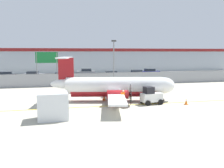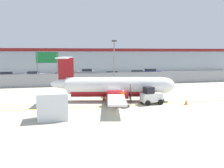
{
  "view_description": "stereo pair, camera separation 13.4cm",
  "coord_description": "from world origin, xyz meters",
  "px_view_note": "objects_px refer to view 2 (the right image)",
  "views": [
    {
      "loc": [
        -6.66,
        -22.38,
        5.43
      ],
      "look_at": [
        -0.17,
        5.47,
        1.8
      ],
      "focal_mm": 40.0,
      "sensor_mm": 36.0,
      "label": 1
    },
    {
      "loc": [
        -6.53,
        -22.41,
        5.43
      ],
      "look_at": [
        -0.17,
        5.47,
        1.8
      ],
      "focal_mm": 40.0,
      "sensor_mm": 36.0,
      "label": 2
    }
  ],
  "objects_px": {
    "traffic_cone_near_left": "(161,101)",
    "parked_car_4": "(111,75)",
    "parked_car_1": "(34,75)",
    "parked_car_6": "(151,72)",
    "commuter_airplane": "(116,87)",
    "parked_car_0": "(7,76)",
    "parked_car_5": "(138,74)",
    "parked_car_3": "(86,72)",
    "ground_crew_worker": "(123,97)",
    "traffic_cone_far_left": "(104,97)",
    "cargo_container": "(53,106)",
    "apron_light_pole": "(114,60)",
    "traffic_cone_near_right": "(186,102)",
    "baggage_tug": "(151,96)",
    "highway_sign": "(47,60)",
    "parked_car_2": "(62,77)"
  },
  "relations": [
    {
      "from": "parked_car_6",
      "to": "apron_light_pole",
      "type": "distance_m",
      "value": 21.79
    },
    {
      "from": "parked_car_0",
      "to": "parked_car_6",
      "type": "height_order",
      "value": "same"
    },
    {
      "from": "cargo_container",
      "to": "parked_car_4",
      "type": "height_order",
      "value": "cargo_container"
    },
    {
      "from": "cargo_container",
      "to": "parked_car_6",
      "type": "xyz_separation_m",
      "value": [
        21.88,
        33.68,
        -0.21
      ]
    },
    {
      "from": "traffic_cone_near_right",
      "to": "baggage_tug",
      "type": "bearing_deg",
      "value": 163.83
    },
    {
      "from": "parked_car_3",
      "to": "traffic_cone_far_left",
      "type": "bearing_deg",
      "value": 89.33
    },
    {
      "from": "highway_sign",
      "to": "parked_car_1",
      "type": "bearing_deg",
      "value": 107.13
    },
    {
      "from": "parked_car_6",
      "to": "traffic_cone_near_left",
      "type": "bearing_deg",
      "value": -112.89
    },
    {
      "from": "traffic_cone_near_left",
      "to": "parked_car_4",
      "type": "distance_m",
      "value": 24.73
    },
    {
      "from": "cargo_container",
      "to": "apron_light_pole",
      "type": "xyz_separation_m",
      "value": [
        9.05,
        16.41,
        3.2
      ]
    },
    {
      "from": "traffic_cone_far_left",
      "to": "parked_car_6",
      "type": "distance_m",
      "value": 31.13
    },
    {
      "from": "traffic_cone_far_left",
      "to": "parked_car_1",
      "type": "distance_m",
      "value": 26.22
    },
    {
      "from": "commuter_airplane",
      "to": "baggage_tug",
      "type": "height_order",
      "value": "commuter_airplane"
    },
    {
      "from": "parked_car_0",
      "to": "parked_car_2",
      "type": "relative_size",
      "value": 1.02
    },
    {
      "from": "traffic_cone_near_right",
      "to": "parked_car_5",
      "type": "distance_m",
      "value": 27.98
    },
    {
      "from": "traffic_cone_near_right",
      "to": "traffic_cone_far_left",
      "type": "height_order",
      "value": "same"
    },
    {
      "from": "traffic_cone_near_left",
      "to": "traffic_cone_far_left",
      "type": "relative_size",
      "value": 1.0
    },
    {
      "from": "traffic_cone_far_left",
      "to": "apron_light_pole",
      "type": "distance_m",
      "value": 10.66
    },
    {
      "from": "commuter_airplane",
      "to": "parked_car_2",
      "type": "xyz_separation_m",
      "value": [
        -5.4,
        20.94,
        -0.71
      ]
    },
    {
      "from": "parked_car_1",
      "to": "parked_car_3",
      "type": "xyz_separation_m",
      "value": [
        11.21,
        5.37,
        0.0
      ]
    },
    {
      "from": "commuter_airplane",
      "to": "traffic_cone_near_right",
      "type": "height_order",
      "value": "commuter_airplane"
    },
    {
      "from": "parked_car_6",
      "to": "parked_car_4",
      "type": "bearing_deg",
      "value": -156.67
    },
    {
      "from": "baggage_tug",
      "to": "traffic_cone_near_right",
      "type": "xyz_separation_m",
      "value": [
        3.52,
        -1.02,
        -0.54
      ]
    },
    {
      "from": "baggage_tug",
      "to": "cargo_container",
      "type": "xyz_separation_m",
      "value": [
        -10.05,
        -3.76,
        0.24
      ]
    },
    {
      "from": "ground_crew_worker",
      "to": "parked_car_4",
      "type": "distance_m",
      "value": 25.51
    },
    {
      "from": "traffic_cone_near_right",
      "to": "parked_car_1",
      "type": "height_order",
      "value": "parked_car_1"
    },
    {
      "from": "traffic_cone_far_left",
      "to": "parked_car_6",
      "type": "relative_size",
      "value": 0.15
    },
    {
      "from": "parked_car_4",
      "to": "parked_car_6",
      "type": "xyz_separation_m",
      "value": [
        10.6,
        5.29,
        0.0
      ]
    },
    {
      "from": "traffic_cone_near_left",
      "to": "apron_light_pole",
      "type": "relative_size",
      "value": 0.09
    },
    {
      "from": "traffic_cone_near_left",
      "to": "traffic_cone_far_left",
      "type": "distance_m",
      "value": 6.47
    },
    {
      "from": "commuter_airplane",
      "to": "parked_car_0",
      "type": "xyz_separation_m",
      "value": [
        -15.84,
        25.41,
        -0.71
      ]
    },
    {
      "from": "parked_car_3",
      "to": "parked_car_4",
      "type": "xyz_separation_m",
      "value": [
        3.97,
        -8.51,
        0.0
      ]
    },
    {
      "from": "parked_car_1",
      "to": "highway_sign",
      "type": "distance_m",
      "value": 10.5
    },
    {
      "from": "traffic_cone_near_left",
      "to": "cargo_container",
      "type": "bearing_deg",
      "value": -161.75
    },
    {
      "from": "traffic_cone_near_right",
      "to": "commuter_airplane",
      "type": "bearing_deg",
      "value": 151.72
    },
    {
      "from": "cargo_container",
      "to": "parked_car_2",
      "type": "xyz_separation_m",
      "value": [
        1.5,
        27.26,
        -0.21
      ]
    },
    {
      "from": "parked_car_0",
      "to": "parked_car_3",
      "type": "height_order",
      "value": "same"
    },
    {
      "from": "commuter_airplane",
      "to": "traffic_cone_near_right",
      "type": "bearing_deg",
      "value": -16.36
    },
    {
      "from": "cargo_container",
      "to": "traffic_cone_near_right",
      "type": "bearing_deg",
      "value": 10.28
    },
    {
      "from": "ground_crew_worker",
      "to": "traffic_cone_near_right",
      "type": "bearing_deg",
      "value": 68.74
    },
    {
      "from": "parked_car_4",
      "to": "parked_car_6",
      "type": "distance_m",
      "value": 11.84
    },
    {
      "from": "parked_car_1",
      "to": "parked_car_6",
      "type": "bearing_deg",
      "value": 10.62
    },
    {
      "from": "commuter_airplane",
      "to": "parked_car_4",
      "type": "bearing_deg",
      "value": 90.68
    },
    {
      "from": "cargo_container",
      "to": "parked_car_1",
      "type": "height_order",
      "value": "cargo_container"
    },
    {
      "from": "commuter_airplane",
      "to": "parked_car_5",
      "type": "xyz_separation_m",
      "value": [
        10.68,
        24.1,
        -0.71
      ]
    },
    {
      "from": "ground_crew_worker",
      "to": "traffic_cone_near_left",
      "type": "bearing_deg",
      "value": 78.63
    },
    {
      "from": "parked_car_2",
      "to": "traffic_cone_near_right",
      "type": "bearing_deg",
      "value": -63.97
    },
    {
      "from": "parked_car_6",
      "to": "traffic_cone_near_right",
      "type": "bearing_deg",
      "value": -108.24
    },
    {
      "from": "ground_crew_worker",
      "to": "highway_sign",
      "type": "distance_m",
      "value": 20.53
    },
    {
      "from": "parked_car_5",
      "to": "apron_light_pole",
      "type": "xyz_separation_m",
      "value": [
        -8.53,
        -14.02,
        3.41
      ]
    }
  ]
}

